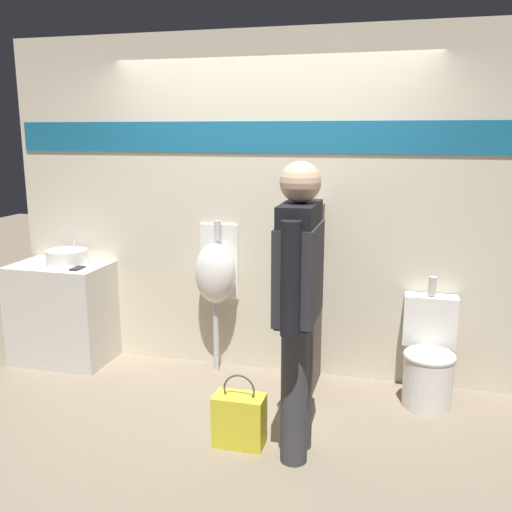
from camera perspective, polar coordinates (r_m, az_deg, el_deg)
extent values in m
plane|color=gray|center=(4.37, -0.59, -14.05)|extent=(16.00, 16.00, 0.00)
cube|color=beige|center=(4.53, 1.39, 4.83)|extent=(4.41, 0.06, 2.70)
cube|color=#19668E|center=(4.46, 1.32, 11.80)|extent=(4.32, 0.01, 0.24)
cube|color=silver|center=(5.17, -18.78, -5.40)|extent=(0.80, 0.52, 0.85)
cylinder|color=white|center=(5.07, -18.36, -0.07)|extent=(0.34, 0.34, 0.12)
cylinder|color=silver|center=(5.14, -17.74, 1.61)|extent=(0.03, 0.03, 0.14)
cube|color=black|center=(4.85, -17.42, -1.18)|extent=(0.07, 0.14, 0.01)
cube|color=#4C4238|center=(4.32, 6.01, -4.38)|extent=(0.03, 0.49, 1.41)
cylinder|color=silver|center=(4.75, -4.02, -7.92)|extent=(0.04, 0.04, 0.60)
ellipsoid|color=white|center=(4.59, -4.12, -1.75)|extent=(0.34, 0.24, 0.49)
cube|color=white|center=(4.69, -3.66, -0.53)|extent=(0.32, 0.02, 0.62)
cylinder|color=silver|center=(4.60, -3.86, 2.56)|extent=(0.06, 0.06, 0.16)
cylinder|color=white|center=(4.36, 16.81, -11.94)|extent=(0.35, 0.35, 0.37)
torus|color=white|center=(4.29, 16.97, -9.51)|extent=(0.37, 0.37, 0.04)
cube|color=white|center=(4.48, 17.00, -6.16)|extent=(0.39, 0.16, 0.38)
cylinder|color=silver|center=(4.38, 17.23, -2.89)|extent=(0.06, 0.06, 0.14)
cylinder|color=#3D3D42|center=(3.46, 3.87, -13.59)|extent=(0.16, 0.16, 0.87)
cylinder|color=#3D3D42|center=(3.61, 4.37, -12.43)|extent=(0.16, 0.16, 0.87)
cube|color=black|center=(3.28, 4.33, -0.65)|extent=(0.20, 0.45, 0.68)
cube|color=#2D2D33|center=(3.29, 4.32, -1.58)|extent=(0.23, 0.48, 0.55)
cylinder|color=black|center=(3.04, 3.48, -2.34)|extent=(0.11, 0.11, 0.63)
cylinder|color=black|center=(3.53, 5.04, -0.28)|extent=(0.11, 0.11, 0.63)
sphere|color=beige|center=(3.21, 4.46, 7.39)|extent=(0.23, 0.23, 0.23)
cube|color=yellow|center=(3.73, -1.69, -16.10)|extent=(0.32, 0.18, 0.33)
torus|color=#4C4742|center=(3.63, -1.71, -13.24)|extent=(0.20, 0.01, 0.20)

